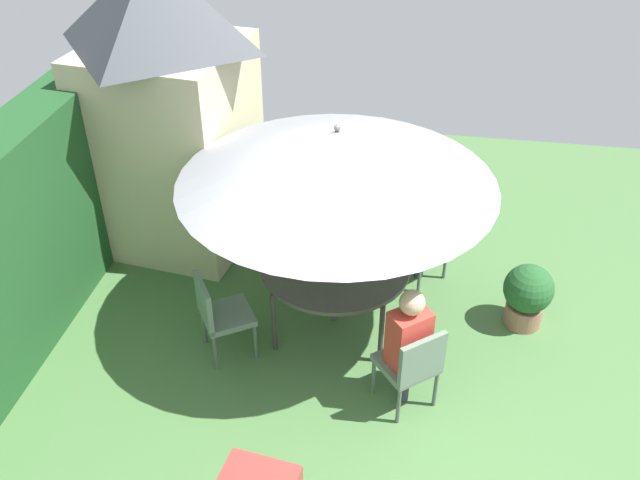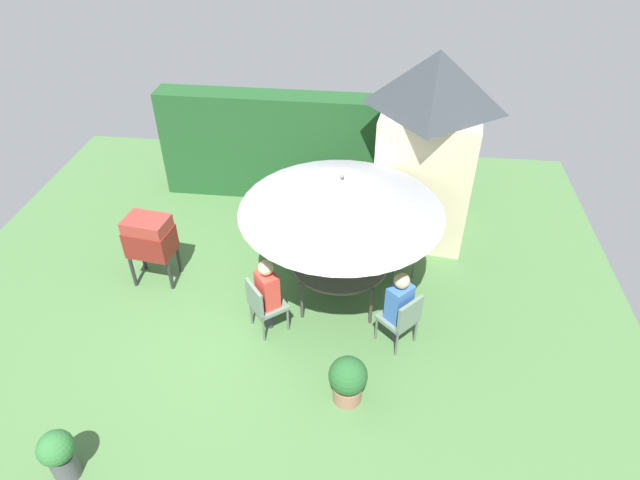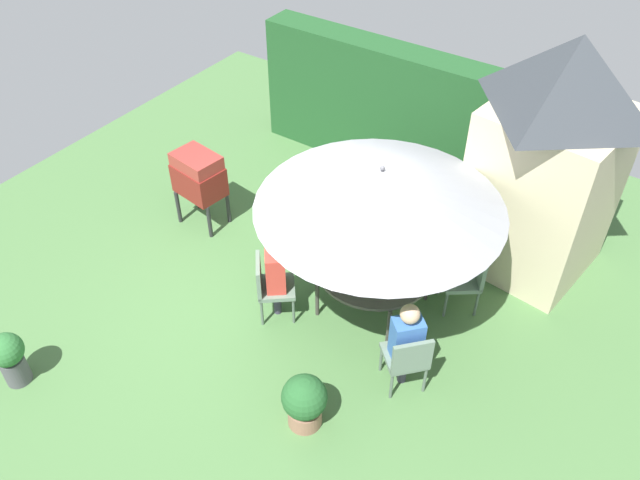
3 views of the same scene
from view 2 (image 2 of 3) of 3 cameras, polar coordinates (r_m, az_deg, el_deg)
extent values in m
plane|color=#47703D|center=(8.45, -4.74, -7.80)|extent=(11.00, 11.00, 0.00)
cube|color=#1E4C23|center=(10.64, -1.55, 9.69)|extent=(5.61, 0.56, 2.10)
cube|color=#C6B793|center=(9.70, 10.95, 7.01)|extent=(1.77, 1.76, 2.37)
pyramid|color=#33383D|center=(9.00, 12.21, 16.16)|extent=(1.88, 1.87, 0.94)
cube|color=gray|center=(10.53, 11.19, 7.88)|extent=(0.66, 0.12, 1.85)
cylinder|color=#47423D|center=(8.25, 2.10, -2.29)|extent=(1.48, 1.48, 0.04)
cylinder|color=#3C3834|center=(8.15, -1.93, -6.32)|extent=(0.05, 0.05, 0.70)
cylinder|color=#3C3834|center=(8.10, 5.40, -6.88)|extent=(0.05, 0.05, 0.70)
cylinder|color=#3C3834|center=(8.93, -0.98, -1.76)|extent=(0.05, 0.05, 0.70)
cylinder|color=#3C3834|center=(8.87, 5.68, -2.25)|extent=(0.05, 0.05, 0.70)
cylinder|color=#4C4C51|center=(8.02, 2.16, -0.24)|extent=(0.04, 0.04, 2.17)
cone|color=gray|center=(7.54, 2.30, 4.78)|extent=(2.93, 2.93, 0.51)
sphere|color=#4C4C51|center=(7.39, 2.36, 6.65)|extent=(0.06, 0.06, 0.06)
cube|color=maroon|center=(8.96, -17.40, -0.11)|extent=(0.76, 0.59, 0.45)
cube|color=maroon|center=(8.78, -17.79, 1.58)|extent=(0.72, 0.56, 0.20)
cylinder|color=#262628|center=(9.24, -19.07, -3.22)|extent=(0.06, 0.06, 0.55)
cylinder|color=#262628|center=(9.00, -15.47, -3.58)|extent=(0.06, 0.06, 0.55)
cylinder|color=#262628|center=(9.53, -18.14, -1.60)|extent=(0.06, 0.06, 0.55)
cylinder|color=#262628|center=(9.30, -14.64, -1.91)|extent=(0.06, 0.06, 0.55)
cube|color=slate|center=(7.97, -5.43, -6.78)|extent=(0.65, 0.65, 0.06)
cube|color=slate|center=(7.75, -6.91, -6.14)|extent=(0.33, 0.39, 0.45)
cylinder|color=#516155|center=(8.20, -7.24, -7.58)|extent=(0.04, 0.04, 0.45)
cylinder|color=#516155|center=(7.94, -5.95, -9.33)|extent=(0.04, 0.04, 0.45)
cylinder|color=#516155|center=(8.31, -4.76, -6.58)|extent=(0.04, 0.04, 0.45)
cylinder|color=#516155|center=(8.06, -3.40, -8.26)|extent=(0.04, 0.04, 0.45)
cube|color=slate|center=(7.82, 8.14, -8.12)|extent=(0.65, 0.65, 0.06)
cube|color=slate|center=(7.57, 9.46, -7.75)|extent=(0.35, 0.37, 0.45)
cylinder|color=#516155|center=(7.78, 8.07, -10.76)|extent=(0.04, 0.04, 0.45)
cylinder|color=#516155|center=(8.00, 10.04, -9.32)|extent=(0.04, 0.04, 0.45)
cylinder|color=#516155|center=(7.96, 5.94, -9.18)|extent=(0.04, 0.04, 0.45)
cylinder|color=#516155|center=(8.17, 7.93, -7.82)|extent=(0.04, 0.04, 0.45)
cube|color=slate|center=(8.93, 8.19, -1.34)|extent=(0.64, 0.64, 0.06)
cube|color=slate|center=(8.90, 9.40, 0.21)|extent=(0.31, 0.40, 0.45)
cylinder|color=#516155|center=(9.06, 9.83, -2.74)|extent=(0.04, 0.04, 0.45)
cylinder|color=#516155|center=(9.29, 8.34, -1.38)|extent=(0.04, 0.04, 0.45)
cylinder|color=#516155|center=(8.86, 7.78, -3.58)|extent=(0.04, 0.04, 0.45)
cylinder|color=#516155|center=(9.10, 6.31, -2.16)|extent=(0.04, 0.04, 0.45)
cube|color=slate|center=(9.21, -1.16, 0.45)|extent=(0.63, 0.63, 0.06)
cube|color=slate|center=(9.23, -1.73, 2.27)|extent=(0.42, 0.29, 0.45)
cylinder|color=#516155|center=(9.56, -0.56, 0.33)|extent=(0.04, 0.04, 0.45)
cylinder|color=#516155|center=(9.43, -2.76, -0.31)|extent=(0.04, 0.04, 0.45)
cylinder|color=#516155|center=(9.27, 0.50, -1.01)|extent=(0.04, 0.04, 0.45)
cylinder|color=#516155|center=(9.14, -1.76, -1.68)|extent=(0.04, 0.04, 0.45)
cylinder|color=#936651|center=(7.33, 2.88, -15.69)|extent=(0.38, 0.38, 0.24)
sphere|color=#235628|center=(7.07, 2.97, -14.06)|extent=(0.50, 0.50, 0.50)
cylinder|color=#4C4C51|center=(7.29, -25.27, -20.67)|extent=(0.29, 0.29, 0.37)
sphere|color=#2D6B33|center=(7.01, -26.06, -19.06)|extent=(0.40, 0.40, 0.40)
cube|color=#CC3D33|center=(7.76, -5.56, -5.16)|extent=(0.40, 0.42, 0.55)
sphere|color=tan|center=(7.50, -5.74, -2.93)|extent=(0.22, 0.22, 0.22)
cylinder|color=#383347|center=(8.11, -5.35, -7.85)|extent=(0.10, 0.10, 0.48)
cube|color=#3866B2|center=(7.60, 8.34, -6.50)|extent=(0.41, 0.41, 0.55)
sphere|color=tan|center=(7.34, 8.61, -4.27)|extent=(0.22, 0.22, 0.22)
cylinder|color=#383347|center=(7.97, 8.01, -9.18)|extent=(0.10, 0.10, 0.48)
camera|label=1|loc=(8.16, -42.09, 20.63)|focal=38.67mm
camera|label=3|loc=(2.57, 78.48, 17.07)|focal=36.30mm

